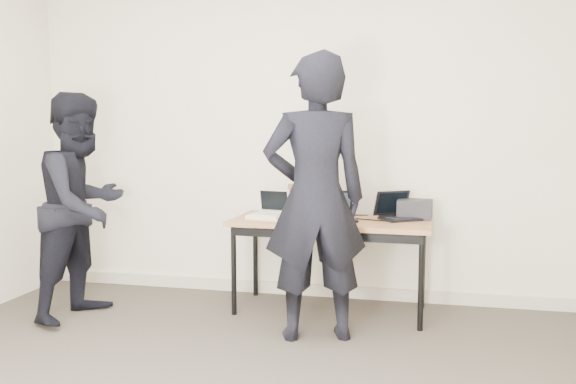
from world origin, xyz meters
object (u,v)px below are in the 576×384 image
(laptop_center, at_px, (336,214))
(equipment_box, at_px, (415,209))
(laptop_right, at_px, (398,213))
(laptop_beige, at_px, (269,212))
(desk, at_px, (330,227))
(person_observer, at_px, (83,206))
(person_typist, at_px, (315,198))
(leather_satchel, at_px, (312,199))

(laptop_center, bearing_deg, equipment_box, 2.16)
(laptop_center, bearing_deg, laptop_right, 0.67)
(laptop_beige, height_order, equipment_box, laptop_beige)
(desk, distance_m, person_observer, 1.86)
(laptop_center, relative_size, equipment_box, 1.37)
(person_typist, bearing_deg, laptop_center, -115.49)
(laptop_right, distance_m, person_observer, 2.37)
(laptop_right, xyz_separation_m, person_observer, (-2.29, -0.61, 0.07))
(laptop_right, relative_size, person_observer, 0.24)
(laptop_right, distance_m, equipment_box, 0.14)
(laptop_center, xyz_separation_m, person_typist, (-0.07, -0.56, 0.18))
(laptop_right, xyz_separation_m, person_typist, (-0.52, -0.70, 0.18))
(leather_satchel, height_order, person_typist, person_typist)
(equipment_box, bearing_deg, laptop_beige, -169.42)
(laptop_right, xyz_separation_m, leather_satchel, (-0.68, 0.09, 0.08))
(laptop_center, xyz_separation_m, laptop_right, (0.45, 0.14, -0.00))
(desk, relative_size, equipment_box, 6.00)
(leather_satchel, xyz_separation_m, person_observer, (-1.61, -0.71, -0.01))
(person_observer, bearing_deg, equipment_box, -64.01)
(person_observer, bearing_deg, laptop_beige, -60.02)
(equipment_box, bearing_deg, laptop_center, -161.14)
(desk, relative_size, laptop_center, 4.39)
(laptop_beige, xyz_separation_m, laptop_center, (0.52, 0.01, 0.01))
(laptop_center, bearing_deg, laptop_beige, 164.06)
(laptop_center, height_order, equipment_box, laptop_center)
(laptop_center, relative_size, person_typist, 0.18)
(person_typist, distance_m, person_observer, 1.77)
(laptop_center, xyz_separation_m, person_observer, (-1.84, -0.47, 0.07))
(desk, height_order, person_typist, person_typist)
(laptop_right, bearing_deg, leather_satchel, 138.86)
(leather_satchel, relative_size, person_observer, 0.22)
(desk, distance_m, leather_satchel, 0.34)
(leather_satchel, bearing_deg, person_observer, -154.76)
(laptop_center, bearing_deg, person_observer, 177.71)
(laptop_center, distance_m, person_typist, 0.59)
(laptop_center, distance_m, leather_satchel, 0.34)
(laptop_center, relative_size, leather_satchel, 0.95)
(laptop_beige, height_order, laptop_center, laptop_beige)
(laptop_center, xyz_separation_m, equipment_box, (0.58, 0.20, 0.02))
(laptop_beige, relative_size, laptop_right, 0.81)
(laptop_beige, relative_size, person_typist, 0.17)
(desk, relative_size, leather_satchel, 4.19)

